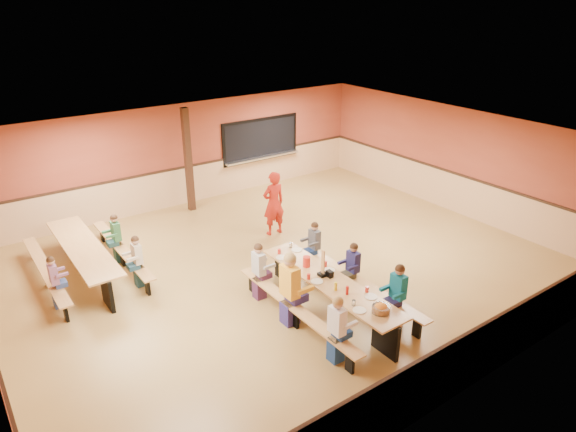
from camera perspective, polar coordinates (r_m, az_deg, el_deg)
ground at (r=12.01m, az=-0.56°, el=-5.68°), size 12.00×12.00×0.00m
room_envelope at (r=11.69m, az=-0.57°, el=-2.72°), size 12.04×10.04×3.02m
kitchen_pass_through at (r=16.63m, az=-3.05°, el=8.28°), size 2.78×0.28×1.38m
structural_post at (r=14.88m, az=-11.03°, el=6.07°), size 0.18×0.18×3.00m
cafeteria_table_main at (r=10.17m, az=4.62°, el=-8.18°), size 1.91×3.70×0.74m
cafeteria_table_second at (r=12.29m, az=-21.72°, el=-4.01°), size 1.91×3.70×0.74m
seated_child_white_left at (r=8.92m, az=5.42°, el=-12.48°), size 0.39×0.32×1.26m
seated_adult_yellow at (r=9.74m, az=0.21°, el=-8.17°), size 0.50×0.41×1.48m
seated_child_grey_left at (r=10.59m, az=-3.25°, el=-6.20°), size 0.38×0.31×1.23m
seated_child_teal_right at (r=10.01m, az=12.06°, el=-8.57°), size 0.39×0.32×1.26m
seated_child_navy_right at (r=10.77m, az=7.20°, el=-5.94°), size 0.36×0.29×1.19m
seated_child_char_right at (r=11.63m, az=2.94°, el=-3.45°), size 0.35×0.29×1.18m
seated_child_purple_sec at (r=11.30m, az=-24.48°, el=-6.75°), size 0.33×0.27×1.12m
seated_child_green_sec at (r=12.64m, az=-18.48°, el=-2.39°), size 0.36×0.29×1.18m
seated_child_tan_sec at (r=11.47m, az=-16.35°, el=-4.88°), size 0.35×0.29×1.17m
standing_woman at (r=13.29m, az=-1.61°, el=1.41°), size 0.64×0.44×1.71m
punch_pitcher at (r=10.47m, az=2.08°, el=-5.08°), size 0.16×0.16×0.22m
chip_bowl at (r=9.22m, az=10.29°, el=-10.07°), size 0.32×0.32×0.15m
napkin_dispenser at (r=10.15m, az=4.65°, el=-6.43°), size 0.10×0.14×0.13m
condiment_mustard at (r=9.71m, az=5.33°, el=-7.80°), size 0.06×0.06×0.17m
condiment_ketchup at (r=9.62m, az=6.60°, el=-8.20°), size 0.06×0.06×0.17m
table_paddle at (r=10.14m, az=3.88°, el=-5.96°), size 0.16×0.16×0.56m
place_settings at (r=10.03m, az=4.67°, el=-6.87°), size 0.65×3.30×0.11m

